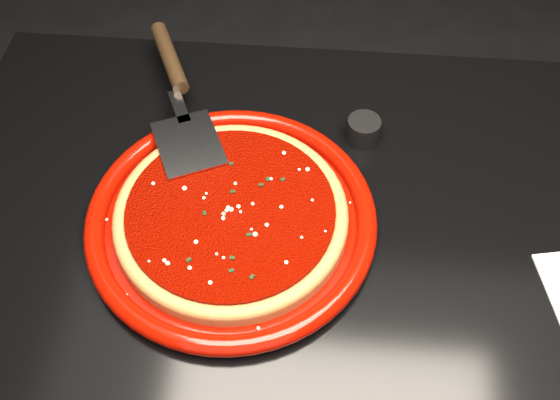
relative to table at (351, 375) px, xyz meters
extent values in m
cube|color=black|center=(0.00, 0.00, 0.00)|extent=(1.20, 0.80, 0.75)
cylinder|color=#790802|center=(-0.19, 0.05, 0.39)|extent=(0.39, 0.39, 0.03)
cylinder|color=brown|center=(-0.19, 0.05, 0.39)|extent=(0.31, 0.31, 0.01)
torus|color=brown|center=(-0.19, 0.05, 0.40)|extent=(0.31, 0.31, 0.02)
cylinder|color=#740700|center=(-0.19, 0.05, 0.41)|extent=(0.28, 0.28, 0.01)
cylinder|color=black|center=(-0.02, 0.21, 0.39)|extent=(0.06, 0.06, 0.04)
camera|label=1|loc=(-0.09, -0.40, 1.05)|focal=40.00mm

